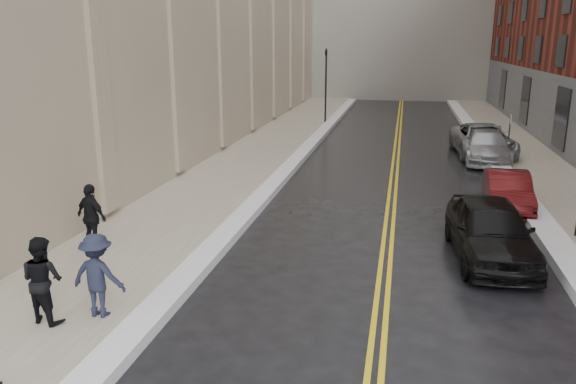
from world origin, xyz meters
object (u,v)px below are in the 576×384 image
at_px(car_silver_far, 483,140).
at_px(pedestrian_b, 98,275).
at_px(pedestrian_a, 42,279).
at_px(pedestrian_c, 92,217).
at_px(car_black, 491,230).
at_px(car_maroon, 508,191).
at_px(car_silver_near, 486,146).

distance_m(car_silver_far, pedestrian_b, 22.45).
xyz_separation_m(pedestrian_a, pedestrian_c, (-1.21, 3.94, 0.01)).
distance_m(car_black, pedestrian_b, 9.96).
bearing_deg(pedestrian_a, pedestrian_c, -59.68).
xyz_separation_m(car_black, pedestrian_a, (-9.38, -5.77, 0.24)).
height_order(car_silver_far, pedestrian_b, pedestrian_b).
distance_m(car_black, pedestrian_c, 10.76).
bearing_deg(car_maroon, car_silver_near, 90.32).
bearing_deg(pedestrian_c, car_silver_far, -105.24).
xyz_separation_m(car_maroon, car_silver_far, (0.36, 9.84, 0.14)).
height_order(car_black, pedestrian_c, pedestrian_c).
distance_m(car_black, car_maroon, 5.08).
bearing_deg(pedestrian_c, pedestrian_a, 128.21).
bearing_deg(pedestrian_c, pedestrian_b, 143.00).
bearing_deg(pedestrian_a, car_silver_near, -106.69).
bearing_deg(pedestrian_b, car_silver_near, -116.09).
bearing_deg(car_black, pedestrian_b, -151.89).
height_order(car_silver_near, pedestrian_a, pedestrian_a).
relative_size(car_silver_near, pedestrian_c, 2.78).
distance_m(car_maroon, car_silver_far, 9.85).
distance_m(car_black, car_silver_far, 14.85).
bearing_deg(pedestrian_c, car_maroon, -129.23).
height_order(car_silver_near, pedestrian_b, pedestrian_b).
distance_m(pedestrian_a, pedestrian_b, 1.06).
bearing_deg(car_black, car_silver_near, 78.96).
relative_size(car_black, pedestrian_a, 2.65).
bearing_deg(car_silver_far, pedestrian_a, -122.61).
bearing_deg(car_maroon, car_silver_far, 90.67).
height_order(car_black, pedestrian_b, pedestrian_b).
height_order(pedestrian_a, pedestrian_c, pedestrian_c).
bearing_deg(pedestrian_a, car_maroon, -121.63).
relative_size(car_black, pedestrian_b, 2.69).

